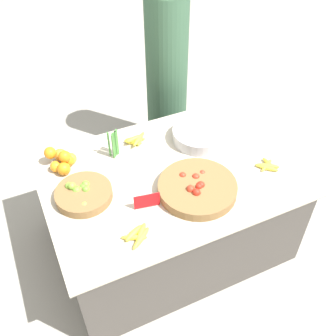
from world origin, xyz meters
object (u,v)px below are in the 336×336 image
lime_bowl (84,194)px  tomato_basket (197,188)px  metal_bowl (200,135)px  vendor_person (167,76)px  price_sign (147,201)px

lime_bowl → tomato_basket: lime_bowl is taller
lime_bowl → tomato_basket: 0.66m
metal_bowl → vendor_person: (0.11, 0.76, 0.03)m
metal_bowl → vendor_person: size_ratio=0.24×
metal_bowl → vendor_person: 0.76m
lime_bowl → metal_bowl: lime_bowl is taller
tomato_basket → vendor_person: (0.35, 1.18, 0.04)m
tomato_basket → price_sign: size_ratio=3.17×
price_sign → vendor_person: size_ratio=0.09×
lime_bowl → price_sign: 0.38m
price_sign → metal_bowl: bearing=46.6°
lime_bowl → tomato_basket: size_ratio=0.71×
vendor_person → lime_bowl: bearing=-135.7°
lime_bowl → metal_bowl: size_ratio=0.89×
metal_bowl → price_sign: price_sign is taller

